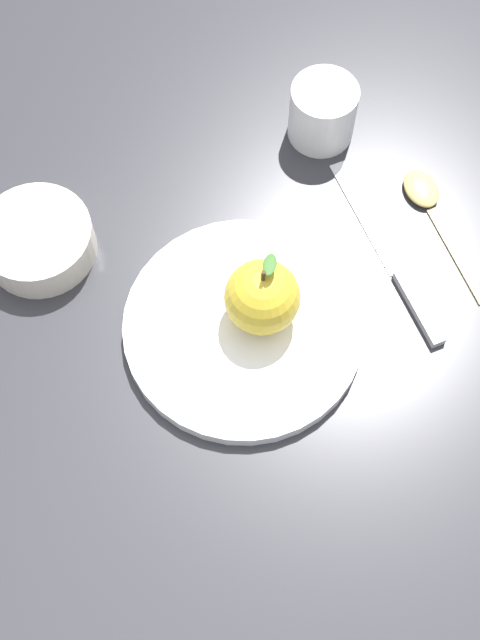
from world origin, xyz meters
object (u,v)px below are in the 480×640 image
(dinner_plate, at_px, (240,325))
(cup, at_px, (323,110))
(apple, at_px, (262,297))
(side_bowl, at_px, (37,238))
(knife, at_px, (395,266))
(spoon, at_px, (428,202))

(dinner_plate, relative_size, cup, 3.27)
(apple, relative_size, cup, 1.20)
(dinner_plate, bearing_deg, cup, 9.77)
(side_bowl, relative_size, cup, 1.58)
(cup, bearing_deg, dinner_plate, -170.23)
(side_bowl, xyz_separation_m, knife, (0.16, -0.32, -0.02))
(dinner_plate, xyz_separation_m, cup, (0.25, 0.04, 0.03))
(side_bowl, height_order, cup, cup)
(cup, bearing_deg, side_bowl, 147.20)
(side_bowl, bearing_deg, dinner_plate, -83.45)
(dinner_plate, xyz_separation_m, apple, (0.02, -0.01, 0.04))
(side_bowl, bearing_deg, apple, -79.58)
(apple, bearing_deg, spoon, -22.67)
(apple, bearing_deg, knife, -36.35)
(dinner_plate, relative_size, spoon, 1.64)
(dinner_plate, distance_m, side_bowl, 0.22)
(dinner_plate, height_order, knife, dinner_plate)
(apple, distance_m, spoon, 0.23)
(knife, bearing_deg, side_bowl, 116.83)
(side_bowl, relative_size, spoon, 0.79)
(cup, height_order, spoon, cup)
(knife, bearing_deg, spoon, 1.74)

